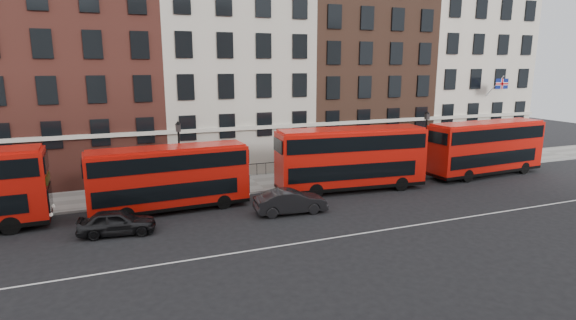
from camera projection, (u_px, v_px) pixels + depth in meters
name	position (u px, v px, depth m)	size (l,w,h in m)	color
ground	(309.00, 227.00, 26.35)	(120.00, 120.00, 0.00)	black
pavement	(256.00, 183.00, 35.89)	(80.00, 5.00, 0.15)	gray
kerb	(266.00, 191.00, 33.62)	(80.00, 0.30, 0.16)	gray
road_centre_line	(324.00, 239.00, 24.53)	(70.00, 0.12, 0.01)	white
building_terrace	(226.00, 54.00, 40.38)	(64.00, 11.95, 22.00)	beige
bus_b	(169.00, 177.00, 28.88)	(10.19, 2.93, 4.23)	red
bus_c	(351.00, 157.00, 33.57)	(11.50, 3.74, 4.75)	red
bus_d	(486.00, 147.00, 38.25)	(11.15, 3.33, 4.62)	red
car_rear	(117.00, 222.00, 25.13)	(1.67, 4.16, 1.42)	black
car_front	(290.00, 201.00, 28.74)	(1.62, 4.64, 1.53)	black
lamp_post_left	(180.00, 154.00, 31.97)	(0.44, 0.44, 5.33)	black
lamp_post_right	(426.00, 138.00, 38.87)	(0.44, 0.44, 5.33)	black
traffic_light	(514.00, 140.00, 42.19)	(0.25, 0.45, 3.27)	black
iron_railings	(248.00, 170.00, 37.78)	(6.60, 0.06, 1.00)	black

